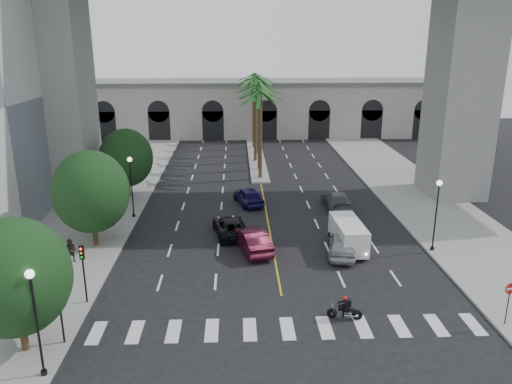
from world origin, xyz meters
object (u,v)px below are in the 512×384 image
traffic_signal_near (59,300)px  traffic_signal_far (83,265)px  car_e (249,196)px  motorcycle_rider (346,309)px  car_b (253,240)px  car_a (342,244)px  car_c (231,227)px  pedestrian_b (71,250)px  lamp_post_left_far (131,182)px  car_d (337,200)px  cargo_van (348,234)px  do_not_enter_sign (509,295)px  lamp_post_right (437,209)px  lamp_post_left_near (35,314)px

traffic_signal_near → traffic_signal_far: 4.00m
car_e → motorcycle_rider: bearing=87.2°
car_b → car_a: bearing=157.8°
car_c → pedestrian_b: bearing=13.4°
lamp_post_left_far → car_b: size_ratio=1.07×
car_d → cargo_van: size_ratio=1.05×
pedestrian_b → do_not_enter_sign: (25.42, -8.82, 0.88)m
pedestrian_b → car_b: bearing=16.7°
lamp_post_left_far → car_c: (8.30, -4.17, -2.52)m
lamp_post_right → car_e: lamp_post_right is taller
lamp_post_left_far → car_d: lamp_post_left_far is taller
lamp_post_left_near → traffic_signal_near: 2.60m
lamp_post_left_far → motorcycle_rider: (14.65, -16.67, -2.60)m
motorcycle_rider → car_d: size_ratio=0.36×
car_a → car_c: size_ratio=0.95×
traffic_signal_near → car_c: (8.20, 14.33, -1.81)m
car_b → do_not_enter_sign: do_not_enter_sign is taller
motorcycle_rider → cargo_van: 9.64m
traffic_signal_near → car_c: size_ratio=0.72×
lamp_post_left_near → cargo_van: bearing=39.2°
car_c → car_d: 11.38m
car_b → car_c: size_ratio=0.99×
lamp_post_left_near → car_b: size_ratio=1.07×
pedestrian_b → car_a: bearing=11.5°
lamp_post_left_far → traffic_signal_near: 18.51m
do_not_enter_sign → car_b: bearing=129.1°
car_a → car_d: (1.65, 10.17, -0.06)m
car_d → do_not_enter_sign: size_ratio=2.05×
car_b → pedestrian_b: 12.46m
traffic_signal_far → car_b: size_ratio=0.73×
cargo_van → traffic_signal_near: bearing=-148.3°
lamp_post_left_near → motorcycle_rider: 15.50m
lamp_post_right → car_b: bearing=176.9°
lamp_post_left_near → car_c: bearing=63.7°
lamp_post_left_far → traffic_signal_near: bearing=-89.7°
lamp_post_right → car_c: 15.21m
car_c → traffic_signal_near: bearing=49.7°
lamp_post_right → motorcycle_rider: lamp_post_right is taller
traffic_signal_near → cargo_van: (16.72, 11.20, -1.34)m
lamp_post_left_near → car_b: lamp_post_left_near is taller
traffic_signal_near → car_a: 19.21m
lamp_post_right → traffic_signal_near: 25.02m
car_e → pedestrian_b: (-12.35, -12.32, 0.17)m
lamp_post_left_near → traffic_signal_far: bearing=89.1°
lamp_post_right → cargo_van: (-5.98, 0.70, -2.05)m
motorcycle_rider → pedestrian_b: bearing=165.7°
lamp_post_left_near → do_not_enter_sign: bearing=8.0°
car_c → car_d: size_ratio=0.97×
motorcycle_rider → car_c: size_ratio=0.38×
car_b → car_c: (-1.60, 3.12, -0.12)m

